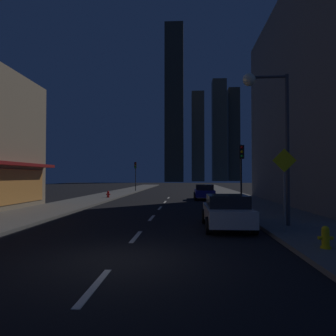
{
  "coord_description": "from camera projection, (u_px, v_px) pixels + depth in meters",
  "views": [
    {
      "loc": [
        1.86,
        -8.26,
        2.24
      ],
      "look_at": [
        0.0,
        23.24,
        3.09
      ],
      "focal_mm": 33.18,
      "sensor_mm": 36.0,
      "label": 1
    }
  ],
  "objects": [
    {
      "name": "skyscraper_distant_mid",
      "position": [
        198.0,
        137.0,
        139.91
      ],
      "size": [
        5.54,
        6.27,
        40.28
      ],
      "primitive_type": "cube",
      "color": "#484536",
      "rests_on": "ground"
    },
    {
      "name": "lane_marking_center",
      "position": [
        156.0,
        212.0,
        19.27
      ],
      "size": [
        0.16,
        28.2,
        0.01
      ],
      "color": "silver",
      "rests_on": "ground"
    },
    {
      "name": "car_parked_far",
      "position": [
        204.0,
        192.0,
        30.03
      ],
      "size": [
        1.98,
        4.24,
        1.45
      ],
      "color": "navy",
      "rests_on": "ground"
    },
    {
      "name": "car_parked_near",
      "position": [
        227.0,
        211.0,
        13.32
      ],
      "size": [
        1.98,
        4.24,
        1.45
      ],
      "color": "silver",
      "rests_on": "ground"
    },
    {
      "name": "traffic_light_near_right",
      "position": [
        241.0,
        162.0,
        20.47
      ],
      "size": [
        0.32,
        0.48,
        4.2
      ],
      "color": "#2D2D2D",
      "rests_on": "sidewalk_right"
    },
    {
      "name": "traffic_light_far_left",
      "position": [
        135.0,
        170.0,
        44.93
      ],
      "size": [
        0.32,
        0.48,
        4.2
      ],
      "color": "#2D2D2D",
      "rests_on": "sidewalk_left"
    },
    {
      "name": "skyscraper_distant_short",
      "position": [
        219.0,
        131.0,
        148.43
      ],
      "size": [
        6.61,
        7.09,
        48.37
      ],
      "primitive_type": "cube",
      "color": "#4A4738",
      "rests_on": "ground"
    },
    {
      "name": "fire_hydrant_far_left",
      "position": [
        108.0,
        194.0,
        30.77
      ],
      "size": [
        0.42,
        0.3,
        0.65
      ],
      "color": "red",
      "rests_on": "sidewalk_left"
    },
    {
      "name": "fire_hydrant_yellow_near",
      "position": [
        325.0,
        238.0,
        9.0
      ],
      "size": [
        0.42,
        0.3,
        0.65
      ],
      "color": "yellow",
      "rests_on": "sidewalk_right"
    },
    {
      "name": "pedestrian_crossing_sign",
      "position": [
        284.0,
        182.0,
        11.81
      ],
      "size": [
        0.91,
        0.08,
        3.15
      ],
      "color": "slate",
      "rests_on": "sidewalk_right"
    },
    {
      "name": "sidewalk_left",
      "position": [
        119.0,
        193.0,
        40.64
      ],
      "size": [
        4.0,
        76.0,
        0.15
      ],
      "primitive_type": "cube",
      "color": "#605E59",
      "rests_on": "ground"
    },
    {
      "name": "skyscraper_distant_tall",
      "position": [
        174.0,
        103.0,
        127.28
      ],
      "size": [
        7.57,
        6.37,
        64.91
      ],
      "primitive_type": "cube",
      "color": "#2F2C23",
      "rests_on": "ground"
    },
    {
      "name": "street_lamp_right",
      "position": [
        268.0,
        111.0,
        13.39
      ],
      "size": [
        1.96,
        0.56,
        6.58
      ],
      "color": "#38383D",
      "rests_on": "sidewalk_right"
    },
    {
      "name": "ground_plane",
      "position": [
        172.0,
        194.0,
        40.23
      ],
      "size": [
        78.0,
        136.0,
        0.1
      ],
      "primitive_type": "cube",
      "color": "black"
    },
    {
      "name": "sidewalk_right",
      "position": [
        226.0,
        193.0,
        39.82
      ],
      "size": [
        4.0,
        76.0,
        0.15
      ],
      "primitive_type": "cube",
      "color": "#605E59",
      "rests_on": "ground"
    },
    {
      "name": "skyscraper_distant_slender",
      "position": [
        234.0,
        135.0,
        151.92
      ],
      "size": [
        5.38,
        7.21,
        45.21
      ],
      "primitive_type": "cube",
      "color": "#353227",
      "rests_on": "ground"
    }
  ]
}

